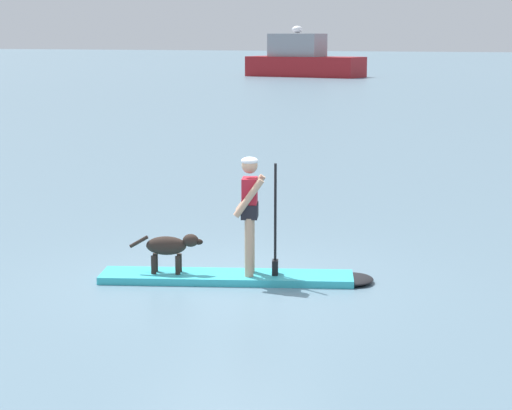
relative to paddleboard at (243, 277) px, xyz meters
The scene contains 5 objects.
ground_plane 0.24m from the paddleboard, 159.56° to the right, with size 400.00×400.00×0.00m, color slate.
paddleboard is the anchor object (origin of this frame).
person_paddler 1.00m from the paddleboard, 20.44° to the left, with size 0.67×0.59×1.63m.
dog 1.10m from the paddleboard, 159.56° to the right, with size 0.98×0.43×0.55m.
moored_boat_port 67.90m from the paddleboard, 110.49° to the left, with size 10.08×4.30×4.22m.
Camera 1 is at (5.53, -11.43, 3.32)m, focal length 66.46 mm.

